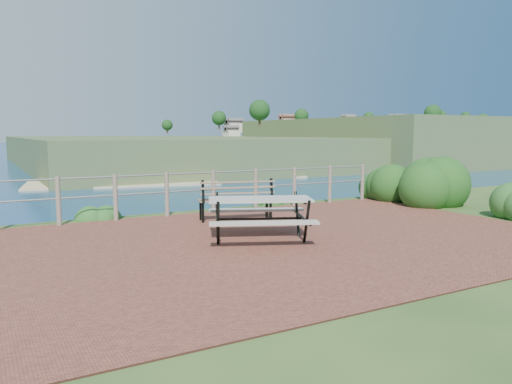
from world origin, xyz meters
The scene contains 9 objects.
ground centered at (0.00, 0.00, 0.00)m, with size 10.00×7.00×0.12m, color brown.
safety_railing centered at (0.00, 3.35, 0.57)m, with size 9.40×0.10×1.00m.
distant_bay centered at (173.07, 202.61, -1.52)m, with size 290.00×232.36×24.00m.
picnic_table centered at (-0.59, 0.10, 0.48)m, with size 1.92×1.43×0.75m.
park_bench centered at (-0.01, 2.17, 0.60)m, with size 1.66×0.79×0.91m.
shrub_right_front centered at (5.28, 1.99, 0.00)m, with size 1.51×1.51×2.14m, color #194314.
shrub_right_edge centered at (5.31, 3.18, 0.00)m, with size 1.24×1.24×1.76m, color #194314.
shrub_lip_west centered at (-2.63, 3.62, 0.00)m, with size 0.72×0.72×0.44m, color #245720.
shrub_lip_east centered at (1.87, 4.06, 0.00)m, with size 0.75×0.75×0.48m, color #194314.
Camera 1 is at (-4.86, -7.37, 1.90)m, focal length 35.00 mm.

